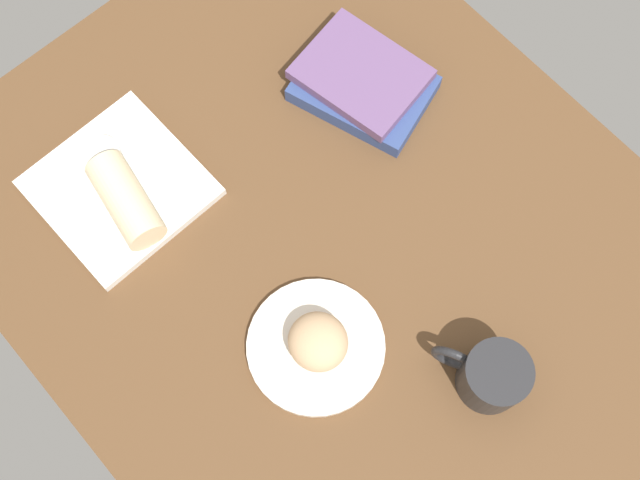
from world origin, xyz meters
TOP-DOWN VIEW (x-y plane):
  - dining_table at (0.00, 0.00)cm, footprint 110.00×90.00cm
  - round_plate at (11.73, -12.49)cm, footprint 19.85×19.85cm
  - scone_pastry at (11.96, -12.27)cm, footprint 9.40×9.15cm
  - square_plate at (-26.54, -18.44)cm, footprint 23.36×23.36cm
  - sauce_cup at (-31.60, -17.36)cm, footprint 5.89×5.89cm
  - breakfast_wrap at (-22.48, -19.30)cm, footprint 15.02×8.31cm
  - book_stack at (-14.40, 20.68)cm, footprint 23.73×20.11cm
  - coffee_mug at (31.31, 2.20)cm, footprint 13.31×9.25cm

SIDE VIEW (x-z plane):
  - dining_table at x=0.00cm, z-range 0.00..4.00cm
  - round_plate at x=11.73cm, z-range 4.00..5.40cm
  - square_plate at x=-26.54cm, z-range 4.00..5.60cm
  - book_stack at x=-14.40cm, z-range 3.95..9.03cm
  - sauce_cup at x=-31.60cm, z-range 5.69..8.03cm
  - scone_pastry at x=11.96cm, z-range 5.40..11.15cm
  - coffee_mug at x=31.31cm, z-range 4.11..12.93cm
  - breakfast_wrap at x=-22.48cm, z-range 5.60..11.65cm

